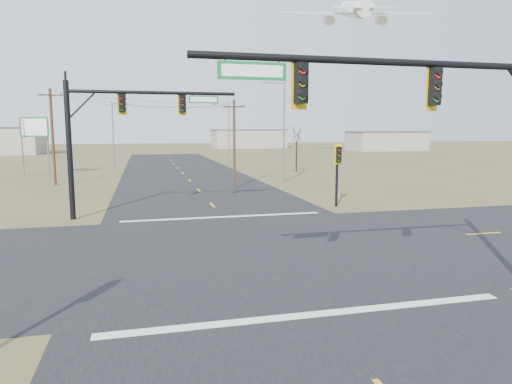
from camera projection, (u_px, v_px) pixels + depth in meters
ground at (253, 249)px, 20.15m from camera, size 320.00×320.00×0.00m
road_ew at (253, 249)px, 20.15m from camera, size 160.00×14.00×0.02m
road_ns at (253, 249)px, 20.15m from camera, size 14.00×160.00×0.02m
stop_bar_near at (314, 314)px, 12.93m from camera, size 12.00×0.40×0.01m
stop_bar_far at (224, 217)px, 27.36m from camera, size 12.00×0.40×0.01m
mast_arm_near at (446, 118)px, 13.12m from camera, size 11.10×0.59×7.66m
mast_arm_far at (119, 121)px, 26.68m from camera, size 9.87×0.58×7.99m
pedestal_signal_ne at (338, 161)px, 30.72m from camera, size 0.56×0.49×4.27m
utility_pole_near at (234, 142)px, 40.29m from camera, size 1.85×0.70×7.81m
utility_pole_far at (53, 135)px, 42.63m from camera, size 2.20×0.26×8.99m
highway_sign at (34, 135)px, 50.94m from camera, size 3.28×1.44×6.61m
streetlight_a at (282, 126)px, 44.78m from camera, size 2.77×0.42×9.90m
streetlight_b at (228, 130)px, 68.38m from camera, size 2.58×0.35×9.22m
streetlight_c at (115, 133)px, 55.90m from camera, size 2.40×0.30×8.58m
bare_tree_c at (297, 134)px, 56.52m from camera, size 2.93×2.93×6.03m
warehouse_mid at (248, 139)px, 131.55m from camera, size 20.00×12.00×5.00m
warehouse_right at (386, 141)px, 114.68m from camera, size 18.00×10.00×4.50m
jet_airliner at (355, 9)px, 87.08m from camera, size 22.03×23.03×12.53m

